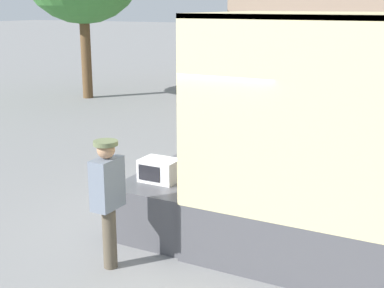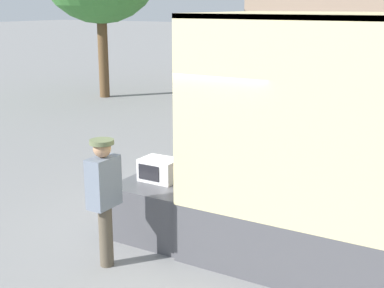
# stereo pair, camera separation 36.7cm
# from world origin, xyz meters

# --- Properties ---
(ground_plane) EXTENTS (160.00, 160.00, 0.00)m
(ground_plane) POSITION_xyz_m (0.00, 0.00, 0.00)
(ground_plane) COLOR gray
(tailgate_deck) EXTENTS (1.19, 2.21, 0.80)m
(tailgate_deck) POSITION_xyz_m (-0.60, 0.00, 0.40)
(tailgate_deck) COLOR #4C4C51
(tailgate_deck) RESTS_ON ground
(microwave) EXTENTS (0.55, 0.41, 0.33)m
(microwave) POSITION_xyz_m (-0.70, -0.45, 0.97)
(microwave) COLOR white
(microwave) RESTS_ON tailgate_deck
(portable_generator) EXTENTS (0.58, 0.51, 0.59)m
(portable_generator) POSITION_xyz_m (-0.45, 0.43, 1.02)
(portable_generator) COLOR black
(portable_generator) RESTS_ON tailgate_deck
(worker_person) EXTENTS (0.30, 0.44, 1.69)m
(worker_person) POSITION_xyz_m (-0.69, -1.71, 1.04)
(worker_person) COLOR brown
(worker_person) RESTS_ON ground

